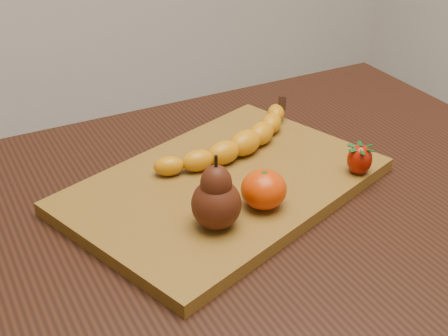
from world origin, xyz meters
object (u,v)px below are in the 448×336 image
table (245,247)px  cutting_board (224,186)px  pear (216,192)px  mandarin (264,189)px

table → cutting_board: (-0.03, 0.02, 0.11)m
pear → mandarin: size_ratio=1.62×
cutting_board → pear: (-0.06, -0.10, 0.06)m
table → mandarin: (-0.01, -0.06, 0.14)m
pear → mandarin: bearing=7.4°
cutting_board → mandarin: size_ratio=7.16×
table → cutting_board: bearing=137.7°
table → pear: size_ratio=9.79×
pear → mandarin: 0.08m
table → mandarin: 0.16m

